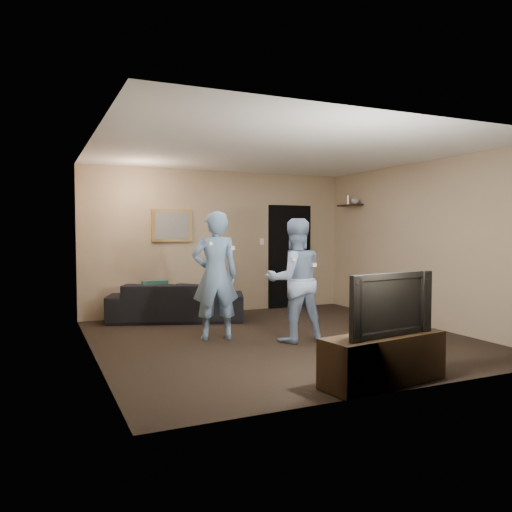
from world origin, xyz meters
name	(u,v)px	position (x,y,z in m)	size (l,w,h in m)	color
ground	(281,339)	(0.00, 0.00, 0.00)	(5.00, 5.00, 0.00)	black
ceiling	(281,151)	(0.00, 0.00, 2.60)	(5.00, 5.00, 0.04)	silver
wall_back	(219,242)	(0.00, 2.50, 1.30)	(5.00, 0.04, 2.60)	tan
wall_front	(403,254)	(0.00, -2.50, 1.30)	(5.00, 0.04, 2.60)	tan
wall_left	(93,249)	(-2.50, 0.00, 1.30)	(0.04, 5.00, 2.60)	tan
wall_right	(421,244)	(2.50, 0.00, 1.30)	(0.04, 5.00, 2.60)	tan
sofa	(177,301)	(-0.96, 1.97, 0.32)	(2.21, 0.87, 0.65)	black
throw_pillow	(155,293)	(-1.32, 1.97, 0.48)	(0.42, 0.13, 0.42)	#184840
painting_frame	(172,225)	(-0.90, 2.48, 1.60)	(0.72, 0.05, 0.57)	olive
painting_canvas	(172,225)	(-0.90, 2.45, 1.60)	(0.62, 0.01, 0.47)	slate
doorway	(290,256)	(1.45, 2.47, 1.00)	(0.90, 0.06, 2.00)	black
light_switch	(262,241)	(0.85, 2.48, 1.30)	(0.08, 0.02, 0.12)	silver
wall_shelf	(350,205)	(2.39, 1.80, 1.99)	(0.20, 0.60, 0.03)	black
shelf_vase	(355,200)	(2.39, 1.63, 2.08)	(0.15, 0.15, 0.15)	#9D9DA1
shelf_figurine	(348,200)	(2.39, 1.86, 2.09)	(0.06, 0.06, 0.18)	silver
tv_console	(383,359)	(-0.01, -2.24, 0.25)	(1.35, 0.43, 0.48)	black
television	(384,304)	(-0.01, -2.24, 0.80)	(1.07, 0.14, 0.62)	black
wii_player_left	(215,276)	(-0.85, 0.34, 0.89)	(0.71, 0.55, 1.78)	#7097C2
wii_player_right	(295,280)	(0.09, -0.22, 0.84)	(0.89, 0.73, 1.68)	#87A0C5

